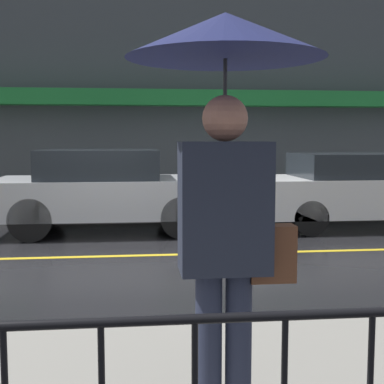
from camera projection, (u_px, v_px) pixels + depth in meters
ground_plane at (125, 256)px, 7.67m from camera, size 80.00×80.00×0.00m
sidewalk_far at (127, 213)px, 11.63m from camera, size 28.00×1.81×0.13m
lane_marking at (125, 256)px, 7.66m from camera, size 25.20×0.12×0.01m
building_storefront at (126, 75)px, 12.35m from camera, size 28.00×0.85×6.33m
pedestrian at (226, 114)px, 2.71m from camera, size 1.01×1.01×2.17m
car_silver at (107, 189)px, 9.62m from camera, size 4.00×1.87×1.48m
car_white at (363, 189)px, 10.16m from camera, size 4.35×1.85×1.40m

